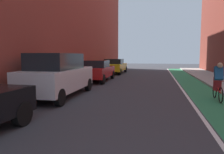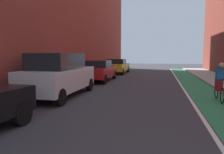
{
  "view_description": "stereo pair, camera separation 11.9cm",
  "coord_description": "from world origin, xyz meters",
  "views": [
    {
      "loc": [
        1.2,
        1.56,
        1.89
      ],
      "look_at": [
        -0.29,
        8.53,
        1.17
      ],
      "focal_mm": 34.17,
      "sensor_mm": 36.0,
      "label": 1
    },
    {
      "loc": [
        1.32,
        1.59,
        1.89
      ],
      "look_at": [
        -0.29,
        8.53,
        1.17
      ],
      "focal_mm": 34.17,
      "sensor_mm": 36.0,
      "label": 2
    }
  ],
  "objects": [
    {
      "name": "bike_lane_paint",
      "position": [
        3.47,
        15.43,
        0.0
      ],
      "size": [
        1.6,
        34.86,
        0.0
      ],
      "primitive_type": "cube",
      "color": "#2D8451",
      "rests_on": "ground"
    },
    {
      "name": "ground_plane",
      "position": [
        0.0,
        13.43,
        0.0
      ],
      "size": [
        76.7,
        76.7,
        0.0
      ],
      "primitive_type": "plane",
      "color": "#38383D"
    },
    {
      "name": "parked_sedan_red",
      "position": [
        -3.22,
        16.64,
        0.79
      ],
      "size": [
        2.07,
        4.53,
        1.53
      ],
      "color": "red",
      "rests_on": "ground"
    },
    {
      "name": "lane_divider_stripe",
      "position": [
        2.57,
        15.43,
        0.0
      ],
      "size": [
        0.12,
        34.86,
        0.0
      ],
      "primitive_type": "cube",
      "color": "white",
      "rests_on": "ground"
    },
    {
      "name": "parked_sedan_yellow_cab",
      "position": [
        -3.22,
        23.44,
        0.79
      ],
      "size": [
        2.01,
        4.71,
        1.53
      ],
      "color": "yellow",
      "rests_on": "ground"
    },
    {
      "name": "parked_suv_white",
      "position": [
        -3.22,
        10.5,
        1.02
      ],
      "size": [
        1.99,
        4.72,
        1.98
      ],
      "color": "silver",
      "rests_on": "ground"
    },
    {
      "name": "cyclist_trailing",
      "position": [
        3.69,
        11.13,
        0.81
      ],
      "size": [
        0.48,
        1.69,
        1.6
      ],
      "color": "black",
      "rests_on": "ground"
    }
  ]
}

